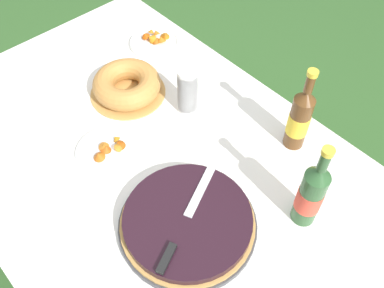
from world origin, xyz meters
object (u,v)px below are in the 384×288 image
at_px(bundt_cake, 127,85).
at_px(snack_plate_near, 155,41).
at_px(cup_stack, 187,91).
at_px(cider_bottle_amber, 300,118).
at_px(snack_plate_right, 107,150).
at_px(berry_tart, 188,222).
at_px(serving_knife, 183,225).
at_px(cider_bottle_green, 311,194).

relative_size(bundt_cake, snack_plate_near, 1.35).
xyz_separation_m(cup_stack, cider_bottle_amber, (0.36, 0.16, 0.03)).
bearing_deg(cider_bottle_amber, snack_plate_right, -128.37).
height_order(berry_tart, bundt_cake, bundt_cake).
relative_size(serving_knife, snack_plate_near, 1.66).
distance_m(berry_tart, bundt_cake, 0.61).
height_order(snack_plate_near, snack_plate_right, snack_plate_near).
xyz_separation_m(bundt_cake, cider_bottle_green, (0.78, 0.07, 0.08)).
bearing_deg(cider_bottle_green, cider_bottle_amber, 135.08).
relative_size(bundt_cake, cider_bottle_amber, 0.88).
distance_m(serving_knife, cider_bottle_amber, 0.51).
relative_size(bundt_cake, cider_bottle_green, 0.87).
relative_size(cup_stack, cider_bottle_amber, 0.58).
bearing_deg(cup_stack, cider_bottle_amber, 24.17).
bearing_deg(serving_knife, cup_stack, 22.28).
height_order(berry_tart, cider_bottle_amber, cider_bottle_amber).
height_order(cider_bottle_amber, snack_plate_near, cider_bottle_amber).
relative_size(berry_tart, cup_stack, 2.17).
height_order(berry_tart, serving_knife, serving_knife).
height_order(serving_knife, snack_plate_near, serving_knife).
height_order(bundt_cake, cider_bottle_amber, cider_bottle_amber).
xyz_separation_m(bundt_cake, cup_stack, (0.21, 0.11, 0.05)).
bearing_deg(cup_stack, cider_bottle_green, -4.09).
xyz_separation_m(bundt_cake, snack_plate_near, (-0.16, 0.26, -0.03)).
distance_m(berry_tart, cider_bottle_green, 0.36).
height_order(serving_knife, cider_bottle_amber, cider_bottle_amber).
xyz_separation_m(bundt_cake, snack_plate_right, (0.18, -0.22, -0.03)).
bearing_deg(berry_tart, cider_bottle_green, 53.66).
bearing_deg(snack_plate_near, cider_bottle_green, -11.47).
bearing_deg(cup_stack, berry_tart, -41.84).
bearing_deg(serving_knife, snack_plate_near, 31.77).
relative_size(cup_stack, cider_bottle_green, 0.58).
distance_m(berry_tart, snack_plate_near, 0.88).
distance_m(cider_bottle_green, snack_plate_near, 0.97).
relative_size(berry_tart, bundt_cake, 1.44).
height_order(berry_tart, snack_plate_near, snack_plate_near).
height_order(serving_knife, cup_stack, cup_stack).
bearing_deg(cup_stack, snack_plate_right, -95.44).
height_order(bundt_cake, snack_plate_near, bundt_cake).
relative_size(serving_knife, cider_bottle_green, 1.07).
bearing_deg(berry_tart, serving_knife, -65.44).
relative_size(cup_stack, snack_plate_near, 0.89).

